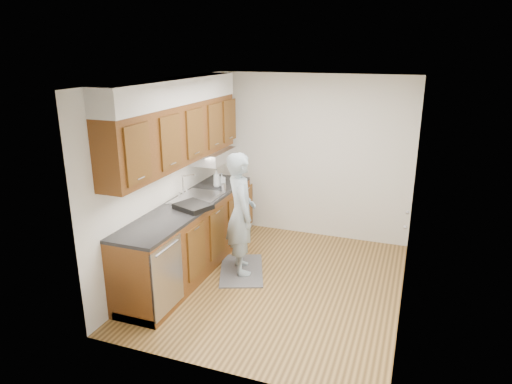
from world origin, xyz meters
TOP-DOWN VIEW (x-y plane):
  - floor at (0.00, 0.00)m, footprint 3.50×3.50m
  - ceiling at (0.00, 0.00)m, footprint 3.50×3.50m
  - wall_left at (-1.50, 0.00)m, footprint 0.02×3.50m
  - wall_right at (1.50, 0.00)m, footprint 0.02×3.50m
  - wall_back at (0.00, 1.75)m, footprint 3.00×0.02m
  - counter at (-1.20, -0.00)m, footprint 0.64×2.80m
  - upper_cabinets at (-1.33, 0.05)m, footprint 0.47×2.80m
  - closet_door at (1.49, 0.30)m, footprint 0.02×1.22m
  - floor_mat at (-0.55, 0.16)m, footprint 0.85×1.08m
  - person at (-0.55, 0.16)m, footprint 0.71×0.77m
  - soap_bottle_a at (-1.17, 0.77)m, footprint 0.12×0.12m
  - soap_bottle_b at (-1.13, 0.86)m, footprint 0.12×0.12m
  - steel_can at (-0.98, 0.59)m, footprint 0.08×0.08m
  - dish_rack at (-1.04, -0.19)m, footprint 0.51×0.47m

SIDE VIEW (x-z plane):
  - floor at x=0.00m, z-range 0.00..0.00m
  - floor_mat at x=-0.55m, z-range 0.00..0.02m
  - counter at x=-1.20m, z-range -0.16..1.14m
  - person at x=-0.55m, z-range 0.02..1.83m
  - dish_rack at x=-1.04m, z-range 0.94..1.00m
  - steel_can at x=-0.98m, z-range 0.94..1.05m
  - closet_door at x=1.49m, z-range 0.00..2.05m
  - soap_bottle_b at x=-1.13m, z-range 0.94..1.12m
  - soap_bottle_a at x=-1.17m, z-range 0.94..1.20m
  - wall_left at x=-1.50m, z-range 0.00..2.50m
  - wall_right at x=1.50m, z-range 0.00..2.50m
  - wall_back at x=0.00m, z-range 0.00..2.50m
  - upper_cabinets at x=-1.33m, z-range 1.34..2.55m
  - ceiling at x=0.00m, z-range 2.50..2.50m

